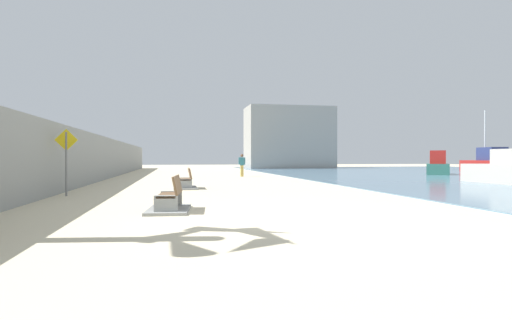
% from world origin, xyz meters
% --- Properties ---
extents(ground_plane, '(120.00, 120.00, 0.00)m').
position_xyz_m(ground_plane, '(0.00, 18.00, 0.00)').
color(ground_plane, beige).
extents(seawall, '(0.80, 64.00, 2.88)m').
position_xyz_m(seawall, '(-7.50, 18.00, 1.44)').
color(seawall, gray).
rests_on(seawall, ground).
extents(bench_near, '(1.29, 2.19, 0.98)m').
position_xyz_m(bench_near, '(-2.63, 1.81, 0.23)').
color(bench_near, gray).
rests_on(bench_near, ground).
extents(bench_far, '(1.12, 2.11, 0.98)m').
position_xyz_m(bench_far, '(-2.01, 10.13, 0.23)').
color(bench_far, gray).
rests_on(bench_far, ground).
extents(person_walking, '(0.53, 0.24, 1.77)m').
position_xyz_m(person_walking, '(2.62, 21.89, 1.04)').
color(person_walking, gold).
rests_on(person_walking, ground).
extents(boat_distant, '(3.97, 4.73, 2.05)m').
position_xyz_m(boat_distant, '(19.83, 22.05, 0.78)').
color(boat_distant, '#337060').
rests_on(boat_distant, water_bay).
extents(boat_outer, '(1.65, 4.84, 1.92)m').
position_xyz_m(boat_outer, '(15.44, 9.85, 0.76)').
color(boat_outer, beige).
rests_on(boat_outer, water_bay).
extents(boat_far_left, '(3.32, 6.17, 6.21)m').
position_xyz_m(boat_far_left, '(28.06, 25.78, 0.95)').
color(boat_far_left, red).
rests_on(boat_far_left, water_bay).
extents(pedestrian_sign, '(0.85, 0.08, 2.58)m').
position_xyz_m(pedestrian_sign, '(-6.59, 7.06, 1.61)').
color(pedestrian_sign, slate).
rests_on(pedestrian_sign, ground).
extents(harbor_building, '(12.00, 6.00, 8.56)m').
position_xyz_m(harbor_building, '(13.22, 46.00, 4.28)').
color(harbor_building, '#9E9E99').
rests_on(harbor_building, ground).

